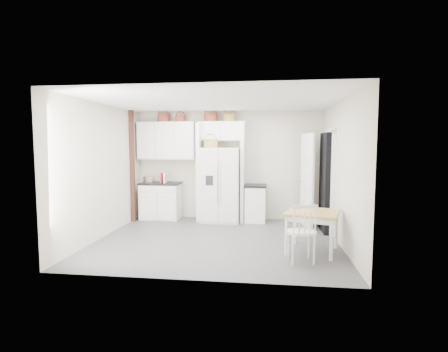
# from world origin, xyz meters

# --- Properties ---
(floor) EXTENTS (4.50, 4.50, 0.00)m
(floor) POSITION_xyz_m (0.00, 0.00, 0.00)
(floor) COLOR #424246
(floor) RESTS_ON ground
(ceiling) EXTENTS (4.50, 4.50, 0.00)m
(ceiling) POSITION_xyz_m (0.00, 0.00, 2.60)
(ceiling) COLOR white
(ceiling) RESTS_ON wall_back
(wall_back) EXTENTS (4.50, 0.00, 4.50)m
(wall_back) POSITION_xyz_m (0.00, 2.00, 1.30)
(wall_back) COLOR #BEB29B
(wall_back) RESTS_ON floor
(wall_left) EXTENTS (0.00, 4.00, 4.00)m
(wall_left) POSITION_xyz_m (-2.25, 0.00, 1.30)
(wall_left) COLOR #BEB29B
(wall_left) RESTS_ON floor
(wall_right) EXTENTS (0.00, 4.00, 4.00)m
(wall_right) POSITION_xyz_m (2.25, 0.00, 1.30)
(wall_right) COLOR #BEB29B
(wall_right) RESTS_ON floor
(refrigerator) EXTENTS (0.90, 0.72, 1.73)m
(refrigerator) POSITION_xyz_m (-0.15, 1.62, 0.87)
(refrigerator) COLOR silver
(refrigerator) RESTS_ON floor
(base_cab_left) EXTENTS (0.92, 0.58, 0.85)m
(base_cab_left) POSITION_xyz_m (-1.64, 1.70, 0.43)
(base_cab_left) COLOR white
(base_cab_left) RESTS_ON floor
(base_cab_right) EXTENTS (0.47, 0.57, 0.83)m
(base_cab_right) POSITION_xyz_m (0.66, 1.70, 0.42)
(base_cab_right) COLOR white
(base_cab_right) RESTS_ON floor
(dining_table) EXTENTS (1.03, 1.03, 0.69)m
(dining_table) POSITION_xyz_m (1.70, -0.51, 0.34)
(dining_table) COLOR #A47042
(dining_table) RESTS_ON floor
(windsor_chair) EXTENTS (0.51, 0.48, 0.94)m
(windsor_chair) POSITION_xyz_m (1.47, -1.06, 0.47)
(windsor_chair) COLOR white
(windsor_chair) RESTS_ON floor
(counter_left) EXTENTS (0.96, 0.62, 0.04)m
(counter_left) POSITION_xyz_m (-1.64, 1.70, 0.87)
(counter_left) COLOR black
(counter_left) RESTS_ON base_cab_left
(counter_right) EXTENTS (0.51, 0.60, 0.04)m
(counter_right) POSITION_xyz_m (0.66, 1.70, 0.85)
(counter_right) COLOR black
(counter_right) RESTS_ON base_cab_right
(toaster) EXTENTS (0.24, 0.17, 0.16)m
(toaster) POSITION_xyz_m (-1.90, 1.62, 0.97)
(toaster) COLOR silver
(toaster) RESTS_ON counter_left
(cookbook_red) EXTENTS (0.04, 0.17, 0.25)m
(cookbook_red) POSITION_xyz_m (-1.59, 1.62, 1.02)
(cookbook_red) COLOR #AE2435
(cookbook_red) RESTS_ON counter_left
(cookbook_cream) EXTENTS (0.04, 0.16, 0.24)m
(cookbook_cream) POSITION_xyz_m (-1.50, 1.62, 1.01)
(cookbook_cream) COLOR #F1E9BE
(cookbook_cream) RESTS_ON counter_left
(basket_upper_b) EXTENTS (0.29, 0.29, 0.17)m
(basket_upper_b) POSITION_xyz_m (-1.58, 1.83, 2.44)
(basket_upper_b) COLOR maroon
(basket_upper_b) RESTS_ON upper_cabinet
(basket_upper_c) EXTENTS (0.24, 0.24, 0.14)m
(basket_upper_c) POSITION_xyz_m (-1.16, 1.83, 2.42)
(basket_upper_c) COLOR maroon
(basket_upper_c) RESTS_ON upper_cabinet
(basket_bridge_a) EXTENTS (0.32, 0.32, 0.18)m
(basket_bridge_a) POSITION_xyz_m (-0.42, 1.83, 2.44)
(basket_bridge_a) COLOR maroon
(basket_bridge_a) RESTS_ON bridge_cabinet
(basket_bridge_b) EXTENTS (0.30, 0.30, 0.17)m
(basket_bridge_b) POSITION_xyz_m (0.03, 1.83, 2.44)
(basket_bridge_b) COLOR brown
(basket_bridge_b) RESTS_ON bridge_cabinet
(basket_fridge_a) EXTENTS (0.32, 0.32, 0.17)m
(basket_fridge_a) POSITION_xyz_m (-0.37, 1.52, 1.82)
(basket_fridge_a) COLOR brown
(basket_fridge_a) RESTS_ON refrigerator
(upper_cabinet) EXTENTS (1.40, 0.34, 0.90)m
(upper_cabinet) POSITION_xyz_m (-1.50, 1.83, 1.90)
(upper_cabinet) COLOR white
(upper_cabinet) RESTS_ON wall_back
(bridge_cabinet) EXTENTS (1.12, 0.34, 0.45)m
(bridge_cabinet) POSITION_xyz_m (-0.15, 1.83, 2.12)
(bridge_cabinet) COLOR white
(bridge_cabinet) RESTS_ON wall_back
(fridge_panel_left) EXTENTS (0.08, 0.60, 2.30)m
(fridge_panel_left) POSITION_xyz_m (-0.66, 1.70, 1.15)
(fridge_panel_left) COLOR white
(fridge_panel_left) RESTS_ON floor
(fridge_panel_right) EXTENTS (0.08, 0.60, 2.30)m
(fridge_panel_right) POSITION_xyz_m (0.36, 1.70, 1.15)
(fridge_panel_right) COLOR white
(fridge_panel_right) RESTS_ON floor
(trim_post) EXTENTS (0.09, 0.09, 2.60)m
(trim_post) POSITION_xyz_m (-2.20, 1.35, 1.30)
(trim_post) COLOR #47231D
(trim_post) RESTS_ON floor
(doorway_void) EXTENTS (0.18, 0.85, 2.05)m
(doorway_void) POSITION_xyz_m (2.16, 1.00, 1.02)
(doorway_void) COLOR black
(doorway_void) RESTS_ON floor
(door_slab) EXTENTS (0.21, 0.79, 2.05)m
(door_slab) POSITION_xyz_m (1.80, 1.33, 1.02)
(door_slab) COLOR white
(door_slab) RESTS_ON floor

